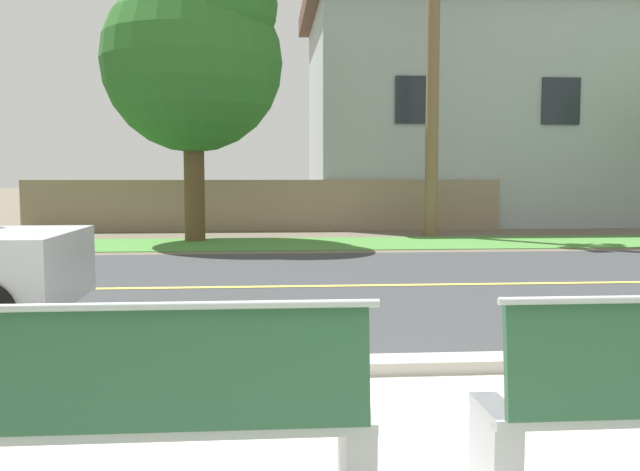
% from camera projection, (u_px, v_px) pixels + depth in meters
% --- Properties ---
extents(ground_plane, '(140.00, 140.00, 0.00)m').
position_uv_depth(ground_plane, '(315.00, 271.00, 11.00)').
color(ground_plane, '#665B4C').
extents(curb_edge, '(44.00, 0.30, 0.11)m').
position_uv_depth(curb_edge, '(365.00, 366.00, 5.38)').
color(curb_edge, '#ADA89E').
rests_on(curb_edge, ground_plane).
extents(street_asphalt, '(52.00, 8.00, 0.01)m').
position_uv_depth(street_asphalt, '(323.00, 286.00, 9.51)').
color(street_asphalt, '#383A3D').
rests_on(street_asphalt, ground_plane).
extents(road_centre_line, '(48.00, 0.14, 0.01)m').
position_uv_depth(road_centre_line, '(323.00, 286.00, 9.51)').
color(road_centre_line, '#E0CC4C').
rests_on(road_centre_line, ground_plane).
extents(far_verge_grass, '(48.00, 2.80, 0.02)m').
position_uv_depth(far_verge_grass, '(302.00, 244.00, 15.34)').
color(far_verge_grass, '#478438').
rests_on(far_verge_grass, ground_plane).
extents(bench_left, '(2.06, 0.48, 1.01)m').
position_uv_depth(bench_left, '(146.00, 416.00, 3.09)').
color(bench_left, '#9EA0A8').
rests_on(bench_left, ground_plane).
extents(shade_tree_left, '(4.09, 4.09, 6.75)m').
position_uv_depth(shade_tree_left, '(198.00, 48.00, 15.56)').
color(shade_tree_left, brown).
rests_on(shade_tree_left, ground_plane).
extents(garden_wall, '(13.00, 0.36, 1.40)m').
position_uv_depth(garden_wall, '(266.00, 205.00, 18.91)').
color(garden_wall, gray).
rests_on(garden_wall, ground_plane).
extents(house_across_street, '(9.94, 6.91, 7.13)m').
position_uv_depth(house_across_street, '(457.00, 111.00, 22.30)').
color(house_across_street, '#A3ADB2').
rests_on(house_across_street, ground_plane).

